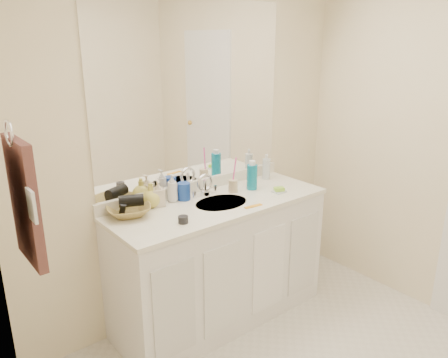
% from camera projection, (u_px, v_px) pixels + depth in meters
% --- Properties ---
extents(wall_back, '(2.60, 0.02, 2.40)m').
position_uv_depth(wall_back, '(194.00, 147.00, 3.00)').
color(wall_back, '#F7E9C1').
rests_on(wall_back, floor).
extents(wall_left, '(0.02, 2.60, 2.40)m').
position_uv_depth(wall_left, '(86.00, 296.00, 1.26)').
color(wall_left, '#F7E9C1').
rests_on(wall_left, floor).
extents(vanity_cabinet, '(1.50, 0.55, 0.85)m').
position_uv_depth(vanity_cabinet, '(219.00, 263.00, 3.04)').
color(vanity_cabinet, white).
rests_on(vanity_cabinet, floor).
extents(countertop, '(1.52, 0.57, 0.03)m').
position_uv_depth(countertop, '(219.00, 204.00, 2.90)').
color(countertop, white).
rests_on(countertop, vanity_cabinet).
extents(backsplash, '(1.52, 0.03, 0.08)m').
position_uv_depth(backsplash, '(196.00, 186.00, 3.08)').
color(backsplash, white).
rests_on(backsplash, countertop).
extents(sink_basin, '(0.37, 0.37, 0.02)m').
position_uv_depth(sink_basin, '(221.00, 204.00, 2.89)').
color(sink_basin, beige).
rests_on(sink_basin, countertop).
extents(faucet, '(0.02, 0.02, 0.11)m').
position_uv_depth(faucet, '(205.00, 188.00, 3.00)').
color(faucet, silver).
rests_on(faucet, countertop).
extents(mirror, '(1.48, 0.01, 1.20)m').
position_uv_depth(mirror, '(194.00, 94.00, 2.89)').
color(mirror, white).
rests_on(mirror, wall_back).
extents(blue_mug, '(0.09, 0.09, 0.12)m').
position_uv_depth(blue_mug, '(184.00, 191.00, 2.91)').
color(blue_mug, '#163B9B').
rests_on(blue_mug, countertop).
extents(tan_cup, '(0.07, 0.07, 0.09)m').
position_uv_depth(tan_cup, '(233.00, 186.00, 3.07)').
color(tan_cup, beige).
rests_on(tan_cup, countertop).
extents(toothbrush, '(0.02, 0.04, 0.20)m').
position_uv_depth(toothbrush, '(234.00, 171.00, 3.04)').
color(toothbrush, '#F340AA').
rests_on(toothbrush, tan_cup).
extents(mouthwash_bottle, '(0.09, 0.09, 0.18)m').
position_uv_depth(mouthwash_bottle, '(252.00, 177.00, 3.11)').
color(mouthwash_bottle, '#0C7494').
rests_on(mouthwash_bottle, countertop).
extents(clear_pump_bottle, '(0.08, 0.08, 0.16)m').
position_uv_depth(clear_pump_bottle, '(266.00, 169.00, 3.35)').
color(clear_pump_bottle, silver).
rests_on(clear_pump_bottle, countertop).
extents(soap_dish, '(0.09, 0.08, 0.01)m').
position_uv_depth(soap_dish, '(279.00, 192.00, 3.07)').
color(soap_dish, silver).
rests_on(soap_dish, countertop).
extents(green_soap, '(0.08, 0.07, 0.02)m').
position_uv_depth(green_soap, '(279.00, 189.00, 3.06)').
color(green_soap, '#96D834').
rests_on(green_soap, soap_dish).
extents(orange_comb, '(0.13, 0.04, 0.01)m').
position_uv_depth(orange_comb, '(253.00, 206.00, 2.81)').
color(orange_comb, orange).
rests_on(orange_comb, countertop).
extents(dark_jar, '(0.07, 0.07, 0.04)m').
position_uv_depth(dark_jar, '(183.00, 220.00, 2.55)').
color(dark_jar, black).
rests_on(dark_jar, countertop).
extents(soap_bottle_white, '(0.08, 0.08, 0.19)m').
position_uv_depth(soap_bottle_white, '(172.00, 188.00, 2.87)').
color(soap_bottle_white, silver).
rests_on(soap_bottle_white, countertop).
extents(soap_bottle_cream, '(0.10, 0.10, 0.17)m').
position_uv_depth(soap_bottle_cream, '(158.00, 193.00, 2.80)').
color(soap_bottle_cream, beige).
rests_on(soap_bottle_cream, countertop).
extents(soap_bottle_yellow, '(0.15, 0.15, 0.16)m').
position_uv_depth(soap_bottle_yellow, '(151.00, 195.00, 2.78)').
color(soap_bottle_yellow, '#CFC350').
rests_on(soap_bottle_yellow, countertop).
extents(wicker_basket, '(0.34, 0.34, 0.07)m').
position_uv_depth(wicker_basket, '(129.00, 210.00, 2.66)').
color(wicker_basket, olive).
rests_on(wicker_basket, countertop).
extents(hair_dryer, '(0.17, 0.13, 0.07)m').
position_uv_depth(hair_dryer, '(131.00, 201.00, 2.66)').
color(hair_dryer, black).
rests_on(hair_dryer, wicker_basket).
extents(towel_ring, '(0.01, 0.11, 0.11)m').
position_uv_depth(towel_ring, '(9.00, 133.00, 1.75)').
color(towel_ring, silver).
rests_on(towel_ring, wall_left).
extents(hand_towel, '(0.04, 0.32, 0.55)m').
position_uv_depth(hand_towel, '(25.00, 202.00, 1.85)').
color(hand_towel, '#3D2321').
rests_on(hand_towel, towel_ring).
extents(switch_plate, '(0.01, 0.08, 0.13)m').
position_uv_depth(switch_plate, '(32.00, 206.00, 1.67)').
color(switch_plate, silver).
rests_on(switch_plate, wall_left).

